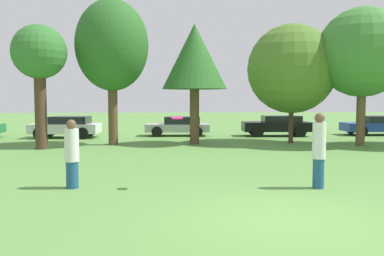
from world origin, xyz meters
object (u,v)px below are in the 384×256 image
(tree_2, at_px, (112,46))
(parked_car_blue, at_px, (379,125))
(tree_3, at_px, (194,58))
(parked_car_black, at_px, (277,125))
(parked_car_silver, at_px, (179,126))
(person_thrower, at_px, (72,154))
(person_catcher, at_px, (319,150))
(tree_1, at_px, (39,56))
(parked_car_white, at_px, (67,126))
(tree_5, at_px, (363,53))
(tree_4, at_px, (292,69))
(frisbee, at_px, (177,118))

(tree_2, distance_m, parked_car_blue, 17.44)
(tree_3, height_order, parked_car_black, tree_3)
(parked_car_silver, xyz_separation_m, parked_car_blue, (12.81, -0.43, 0.01))
(person_thrower, bearing_deg, tree_3, 72.65)
(person_catcher, xyz_separation_m, tree_1, (-9.67, 9.04, 3.29))
(parked_car_silver, bearing_deg, tree_2, 56.77)
(parked_car_white, relative_size, parked_car_silver, 1.00)
(parked_car_silver, bearing_deg, parked_car_blue, -178.82)
(tree_2, bearing_deg, person_catcher, -58.11)
(tree_3, distance_m, parked_car_blue, 13.46)
(tree_3, xyz_separation_m, parked_car_silver, (-0.62, 4.68, -3.79))
(person_catcher, bearing_deg, parked_car_white, -51.76)
(tree_3, bearing_deg, parked_car_blue, 19.24)
(tree_1, xyz_separation_m, tree_2, (3.13, 1.47, 0.64))
(parked_car_blue, bearing_deg, person_catcher, 59.76)
(tree_5, bearing_deg, parked_car_silver, 145.96)
(person_catcher, distance_m, parked_car_blue, 17.80)
(tree_4, distance_m, parked_car_silver, 8.01)
(frisbee, relative_size, parked_car_white, 0.07)
(tree_2, relative_size, tree_4, 1.17)
(frisbee, bearing_deg, parked_car_silver, 87.50)
(person_catcher, bearing_deg, parked_car_silver, -74.50)
(tree_4, bearing_deg, parked_car_black, 84.07)
(tree_3, relative_size, parked_car_black, 1.44)
(parked_car_black, bearing_deg, tree_5, 119.67)
(tree_5, bearing_deg, tree_3, 171.15)
(parked_car_silver, bearing_deg, tree_5, 149.05)
(tree_4, relative_size, parked_car_blue, 1.41)
(person_thrower, relative_size, tree_4, 0.29)
(frisbee, relative_size, tree_1, 0.05)
(tree_4, xyz_separation_m, parked_car_blue, (7.08, 4.14, -3.23))
(person_catcher, bearing_deg, parked_car_blue, -119.04)
(tree_1, height_order, parked_car_black, tree_1)
(parked_car_blue, bearing_deg, tree_5, 57.29)
(parked_car_white, distance_m, parked_car_silver, 6.77)
(frisbee, bearing_deg, parked_car_white, 112.97)
(tree_3, height_order, parked_car_blue, tree_3)
(parked_car_white, distance_m, parked_car_blue, 19.53)
(frisbee, relative_size, parked_car_silver, 0.07)
(person_thrower, xyz_separation_m, tree_3, (4.02, 10.13, 3.52))
(tree_1, relative_size, parked_car_blue, 1.30)
(person_thrower, xyz_separation_m, parked_car_white, (-3.31, 14.00, -0.22))
(tree_2, xyz_separation_m, parked_car_white, (-3.20, 3.97, -4.27))
(frisbee, distance_m, tree_2, 11.16)
(frisbee, xyz_separation_m, tree_5, (9.48, 9.15, 2.74))
(person_thrower, relative_size, parked_car_blue, 0.41)
(person_thrower, relative_size, tree_1, 0.32)
(tree_5, distance_m, parked_car_black, 7.16)
(person_catcher, xyz_separation_m, tree_2, (-6.54, 10.52, 3.94))
(tree_3, xyz_separation_m, tree_5, (8.20, -1.28, 0.17))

